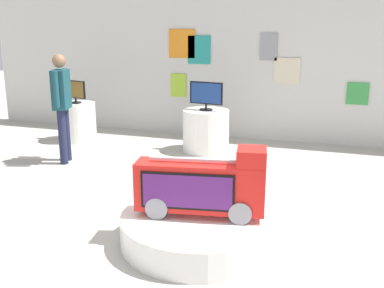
{
  "coord_description": "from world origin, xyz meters",
  "views": [
    {
      "loc": [
        1.41,
        -3.75,
        2.0
      ],
      "look_at": [
        -0.04,
        0.57,
        0.82
      ],
      "focal_mm": 41.38,
      "sensor_mm": 36.0,
      "label": 1
    }
  ],
  "objects_px": {
    "main_display_pedestal": "(200,228)",
    "display_pedestal_center_rear": "(206,131)",
    "display_pedestal_left_rear": "(77,122)",
    "tv_on_left_rear": "(75,91)",
    "shopper_browsing_near_truck": "(62,100)",
    "tv_on_center_rear": "(206,95)",
    "novelty_firetruck_tv": "(202,187)"
  },
  "relations": [
    {
      "from": "tv_on_center_rear",
      "to": "novelty_firetruck_tv",
      "type": "bearing_deg",
      "value": -73.78
    },
    {
      "from": "main_display_pedestal",
      "to": "display_pedestal_left_rear",
      "type": "xyz_separation_m",
      "value": [
        -3.39,
        3.18,
        0.21
      ]
    },
    {
      "from": "novelty_firetruck_tv",
      "to": "tv_on_left_rear",
      "type": "bearing_deg",
      "value": 137.07
    },
    {
      "from": "tv_on_center_rear",
      "to": "display_pedestal_center_rear",
      "type": "bearing_deg",
      "value": 99.71
    },
    {
      "from": "main_display_pedestal",
      "to": "tv_on_center_rear",
      "type": "bearing_deg",
      "value": 105.84
    },
    {
      "from": "main_display_pedestal",
      "to": "tv_on_center_rear",
      "type": "height_order",
      "value": "tv_on_center_rear"
    },
    {
      "from": "display_pedestal_left_rear",
      "to": "tv_on_left_rear",
      "type": "height_order",
      "value": "tv_on_left_rear"
    },
    {
      "from": "display_pedestal_left_rear",
      "to": "display_pedestal_center_rear",
      "type": "height_order",
      "value": "same"
    },
    {
      "from": "main_display_pedestal",
      "to": "novelty_firetruck_tv",
      "type": "height_order",
      "value": "novelty_firetruck_tv"
    },
    {
      "from": "main_display_pedestal",
      "to": "display_pedestal_left_rear",
      "type": "relative_size",
      "value": 2.17
    },
    {
      "from": "tv_on_left_rear",
      "to": "tv_on_center_rear",
      "type": "bearing_deg",
      "value": 1.07
    },
    {
      "from": "display_pedestal_center_rear",
      "to": "tv_on_center_rear",
      "type": "height_order",
      "value": "tv_on_center_rear"
    },
    {
      "from": "display_pedestal_left_rear",
      "to": "shopper_browsing_near_truck",
      "type": "xyz_separation_m",
      "value": [
        0.6,
        -1.27,
        0.62
      ]
    },
    {
      "from": "main_display_pedestal",
      "to": "shopper_browsing_near_truck",
      "type": "relative_size",
      "value": 0.92
    },
    {
      "from": "display_pedestal_left_rear",
      "to": "tv_on_left_rear",
      "type": "distance_m",
      "value": 0.58
    },
    {
      "from": "display_pedestal_center_rear",
      "to": "tv_on_center_rear",
      "type": "xyz_separation_m",
      "value": [
        0.0,
        -0.0,
        0.61
      ]
    },
    {
      "from": "main_display_pedestal",
      "to": "shopper_browsing_near_truck",
      "type": "bearing_deg",
      "value": 145.73
    },
    {
      "from": "novelty_firetruck_tv",
      "to": "tv_on_left_rear",
      "type": "relative_size",
      "value": 2.5
    },
    {
      "from": "display_pedestal_left_rear",
      "to": "shopper_browsing_near_truck",
      "type": "distance_m",
      "value": 1.54
    },
    {
      "from": "main_display_pedestal",
      "to": "display_pedestal_center_rear",
      "type": "height_order",
      "value": "display_pedestal_center_rear"
    },
    {
      "from": "main_display_pedestal",
      "to": "novelty_firetruck_tv",
      "type": "xyz_separation_m",
      "value": [
        0.02,
        -0.0,
        0.42
      ]
    },
    {
      "from": "main_display_pedestal",
      "to": "display_pedestal_center_rear",
      "type": "bearing_deg",
      "value": 105.83
    },
    {
      "from": "novelty_firetruck_tv",
      "to": "main_display_pedestal",
      "type": "bearing_deg",
      "value": 173.7
    },
    {
      "from": "main_display_pedestal",
      "to": "display_pedestal_center_rear",
      "type": "distance_m",
      "value": 3.36
    },
    {
      "from": "tv_on_left_rear",
      "to": "display_pedestal_center_rear",
      "type": "height_order",
      "value": "tv_on_left_rear"
    },
    {
      "from": "display_pedestal_left_rear",
      "to": "novelty_firetruck_tv",
      "type": "bearing_deg",
      "value": -42.96
    },
    {
      "from": "display_pedestal_left_rear",
      "to": "display_pedestal_center_rear",
      "type": "bearing_deg",
      "value": 1.08
    },
    {
      "from": "novelty_firetruck_tv",
      "to": "tv_on_left_rear",
      "type": "height_order",
      "value": "tv_on_left_rear"
    },
    {
      "from": "display_pedestal_left_rear",
      "to": "tv_on_center_rear",
      "type": "distance_m",
      "value": 2.55
    },
    {
      "from": "main_display_pedestal",
      "to": "shopper_browsing_near_truck",
      "type": "distance_m",
      "value": 3.48
    },
    {
      "from": "tv_on_left_rear",
      "to": "shopper_browsing_near_truck",
      "type": "bearing_deg",
      "value": -64.89
    },
    {
      "from": "tv_on_center_rear",
      "to": "shopper_browsing_near_truck",
      "type": "relative_size",
      "value": 0.35
    }
  ]
}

